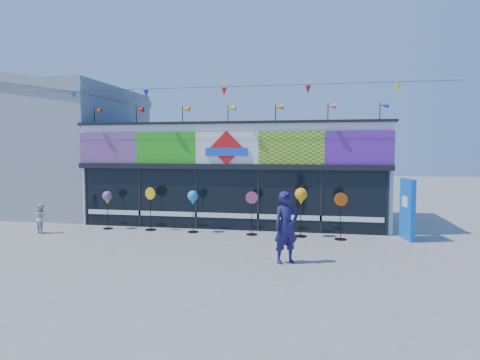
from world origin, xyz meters
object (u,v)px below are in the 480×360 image
(spinner_1, at_px, (150,208))
(spinner_2, at_px, (193,199))
(spinner_5, at_px, (341,215))
(child, at_px, (41,218))
(blue_sign, at_px, (407,209))
(adult_man, at_px, (286,227))
(spinner_0, at_px, (107,199))
(spinner_3, at_px, (252,212))
(spinner_4, at_px, (301,198))

(spinner_1, distance_m, spinner_2, 1.74)
(spinner_2, bearing_deg, spinner_5, -3.55)
(spinner_5, distance_m, child, 10.69)
(blue_sign, relative_size, adult_man, 1.07)
(child, bearing_deg, spinner_2, -141.82)
(adult_man, bearing_deg, spinner_1, 112.61)
(spinner_0, height_order, spinner_1, spinner_1)
(spinner_0, bearing_deg, spinner_2, -0.67)
(spinner_0, relative_size, spinner_5, 0.91)
(spinner_1, xyz_separation_m, spinner_2, (1.69, -0.10, 0.38))
(spinner_3, height_order, spinner_5, spinner_5)
(spinner_4, bearing_deg, spinner_2, 178.87)
(spinner_4, bearing_deg, blue_sign, 3.48)
(blue_sign, relative_size, spinner_5, 1.29)
(spinner_3, xyz_separation_m, spinner_5, (3.07, -0.26, 0.02))
(spinner_1, relative_size, spinner_2, 1.05)
(blue_sign, relative_size, spinner_4, 1.20)
(spinner_0, distance_m, child, 2.40)
(child, bearing_deg, spinner_1, -135.18)
(spinner_3, relative_size, spinner_4, 0.91)
(spinner_3, bearing_deg, spinner_5, -4.80)
(spinner_3, height_order, spinner_4, spinner_4)
(spinner_4, bearing_deg, spinner_3, 179.69)
(spinner_3, height_order, adult_man, adult_man)
(spinner_2, height_order, spinner_4, spinner_4)
(blue_sign, distance_m, child, 12.93)
(adult_man, relative_size, child, 1.80)
(spinner_3, distance_m, adult_man, 3.87)
(spinner_2, xyz_separation_m, spinner_3, (2.20, -0.07, -0.41))
(spinner_0, height_order, adult_man, adult_man)
(spinner_5, xyz_separation_m, adult_man, (-1.56, -3.31, 0.12))
(spinner_3, distance_m, child, 7.67)
(spinner_1, distance_m, spinner_3, 3.89)
(spinner_1, bearing_deg, child, -161.15)
(spinner_0, relative_size, spinner_4, 0.85)
(spinner_0, distance_m, spinner_4, 7.34)
(spinner_2, relative_size, spinner_4, 0.90)
(spinner_2, xyz_separation_m, spinner_5, (5.27, -0.33, -0.39))
(child, bearing_deg, blue_sign, -148.24)
(blue_sign, relative_size, spinner_0, 1.41)
(child, bearing_deg, spinner_4, -147.37)
(blue_sign, distance_m, spinner_5, 2.26)
(spinner_2, xyz_separation_m, adult_man, (3.70, -3.63, -0.27))
(spinner_2, height_order, adult_man, adult_man)
(spinner_2, relative_size, adult_man, 0.80)
(spinner_1, xyz_separation_m, adult_man, (5.40, -3.73, 0.10))
(blue_sign, xyz_separation_m, child, (-12.86, -1.30, -0.50))
(spinner_5, relative_size, child, 1.49)
(spinner_1, distance_m, child, 3.92)
(blue_sign, xyz_separation_m, spinner_5, (-2.20, -0.46, -0.19))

